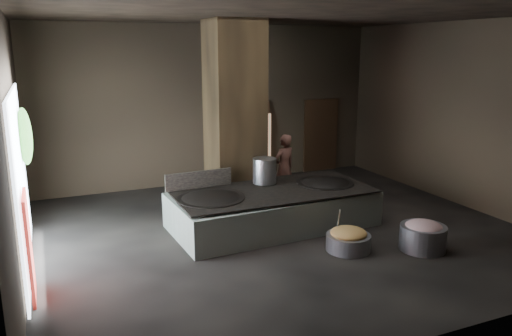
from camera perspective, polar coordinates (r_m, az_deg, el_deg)
name	(u,v)px	position (r m, az deg, el deg)	size (l,w,h in m)	color
floor	(280,233)	(10.90, 2.78, -7.41)	(10.00, 9.00, 0.10)	black
ceiling	(283,11)	(10.21, 3.08, 17.48)	(10.00, 9.00, 0.10)	black
back_wall	(211,105)	(14.49, -5.13, 7.17)	(10.00, 0.10, 4.50)	black
front_wall	(443,180)	(6.63, 20.62, -1.28)	(10.00, 0.10, 4.50)	black
left_wall	(10,146)	(9.28, -26.32, 2.22)	(0.10, 9.00, 4.50)	black
right_wall	(466,115)	(13.32, 22.90, 5.60)	(0.10, 9.00, 4.50)	black
pillar	(235,117)	(11.91, -2.45, 5.83)	(1.20, 1.20, 4.50)	black
hearth_platform	(273,209)	(11.05, 1.92, -4.73)	(4.39, 2.10, 0.76)	#B8CDBC
platform_cap	(273,190)	(10.92, 1.94, -2.57)	(4.30, 2.06, 0.03)	black
wok_left	(211,202)	(10.38, -5.22, -3.86)	(1.38, 1.38, 0.38)	black
wok_left_rim	(210,199)	(10.36, -5.23, -3.49)	(1.41, 1.41, 0.05)	black
wok_right	(325,186)	(11.60, 7.87, -2.06)	(1.29, 1.29, 0.36)	black
wok_right_rim	(325,183)	(11.59, 7.88, -1.72)	(1.32, 1.32, 0.05)	black
stock_pot	(265,171)	(11.34, 0.99, -0.31)	(0.53, 0.53, 0.57)	#A8ABAF
splash_guard	(199,180)	(11.04, -6.56, -1.32)	(1.53, 0.06, 0.38)	black
cook	(284,168)	(12.80, 3.23, 0.05)	(0.63, 0.41, 1.72)	brown
veg_basin	(348,242)	(9.99, 10.49, -8.35)	(0.87, 0.87, 0.32)	slate
veg_fill	(349,233)	(9.92, 10.54, -7.33)	(0.71, 0.71, 0.22)	#9A9E4C
ladle	(338,222)	(9.89, 9.38, -6.11)	(0.03, 0.03, 0.68)	#A8ABAF
meat_basin	(423,238)	(10.35, 18.52, -7.56)	(0.89, 0.89, 0.49)	slate
meat_fill	(424,228)	(10.28, 18.61, -6.48)	(0.74, 0.74, 0.28)	#A8656A
doorway_near	(251,142)	(14.98, -0.55, 2.99)	(1.18, 0.08, 2.38)	black
doorway_near_glow	(259,144)	(15.00, 0.38, 2.80)	(0.75, 0.04, 1.79)	#8C6647
doorway_far	(320,137)	(16.05, 7.38, 3.59)	(1.18, 0.08, 2.38)	black
doorway_far_glow	(313,138)	(16.08, 6.58, 3.45)	(0.83, 0.04, 1.97)	#8C6647
left_opening	(21,181)	(9.60, -25.28, -1.31)	(0.04, 4.20, 3.10)	white
pavilion_sliver	(29,247)	(8.57, -24.49, -8.20)	(0.05, 0.90, 1.70)	maroon
tree_silhouette	(25,136)	(10.56, -24.94, 3.31)	(0.28, 1.10, 1.10)	#194714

